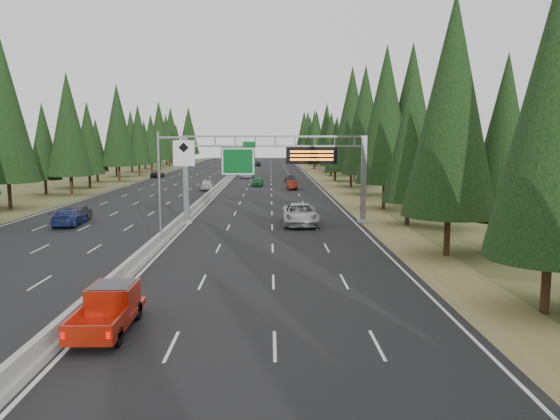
{
  "coord_description": "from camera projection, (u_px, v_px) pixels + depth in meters",
  "views": [
    {
      "loc": [
        7.86,
        -13.56,
        7.54
      ],
      "look_at": [
        8.45,
        20.0,
        3.19
      ],
      "focal_mm": 35.0,
      "sensor_mm": 36.0,
      "label": 1
    }
  ],
  "objects": [
    {
      "name": "shoulder_right",
      "position": [
        328.0,
        183.0,
        93.91
      ],
      "size": [
        3.6,
        260.0,
        0.06
      ],
      "primitive_type": "cube",
      "color": "olive",
      "rests_on": "ground"
    },
    {
      "name": "car_ahead_white",
      "position": [
        247.0,
        174.0,
        106.22
      ],
      "size": [
        2.88,
        5.35,
        1.43
      ],
      "primitive_type": "imported",
      "rotation": [
        0.0,
        0.0,
        -0.1
      ],
      "color": "silver",
      "rests_on": "road"
    },
    {
      "name": "car_onc_far",
      "position": [
        158.0,
        174.0,
        108.03
      ],
      "size": [
        2.18,
        4.68,
        1.3
      ],
      "primitive_type": "imported",
      "rotation": [
        0.0,
        0.0,
        3.15
      ],
      "color": "black",
      "rests_on": "road"
    },
    {
      "name": "silver_minivan",
      "position": [
        300.0,
        214.0,
        47.87
      ],
      "size": [
        3.12,
        6.68,
        1.85
      ],
      "primitive_type": "imported",
      "rotation": [
        0.0,
        0.0,
        0.01
      ],
      "color": "#B7B7BC",
      "rests_on": "road"
    },
    {
      "name": "shoulder_left",
      "position": [
        121.0,
        184.0,
        93.28
      ],
      "size": [
        3.6,
        260.0,
        0.06
      ],
      "primitive_type": "cube",
      "color": "#4F5628",
      "rests_on": "ground"
    },
    {
      "name": "road",
      "position": [
        225.0,
        183.0,
        93.59
      ],
      "size": [
        32.0,
        260.0,
        0.08
      ],
      "primitive_type": "cube",
      "color": "black",
      "rests_on": "ground"
    },
    {
      "name": "tree_row_right",
      "position": [
        360.0,
        128.0,
        84.2
      ],
      "size": [
        11.57,
        243.35,
        18.97
      ],
      "color": "black",
      "rests_on": "ground"
    },
    {
      "name": "car_ahead_green",
      "position": [
        258.0,
        182.0,
        87.66
      ],
      "size": [
        1.9,
        4.28,
        1.43
      ],
      "primitive_type": "imported",
      "rotation": [
        0.0,
        0.0,
        -0.05
      ],
      "color": "#166030",
      "rests_on": "road"
    },
    {
      "name": "car_onc_white",
      "position": [
        207.0,
        185.0,
        80.65
      ],
      "size": [
        2.14,
        4.68,
        1.56
      ],
      "primitive_type": "imported",
      "rotation": [
        0.0,
        0.0,
        3.21
      ],
      "color": "#B7B7B7",
      "rests_on": "road"
    },
    {
      "name": "hov_sign_pole",
      "position": [
        167.0,
        180.0,
        38.43
      ],
      "size": [
        2.8,
        0.5,
        8.0
      ],
      "color": "slate",
      "rests_on": "road"
    },
    {
      "name": "car_ahead_far",
      "position": [
        258.0,
        164.0,
        152.88
      ],
      "size": [
        1.83,
        4.41,
        1.49
      ],
      "primitive_type": "imported",
      "rotation": [
        0.0,
        0.0,
        0.02
      ],
      "color": "black",
      "rests_on": "road"
    },
    {
      "name": "red_pickup",
      "position": [
        111.0,
        305.0,
        21.62
      ],
      "size": [
        1.84,
        5.15,
        1.68
      ],
      "color": "black",
      "rests_on": "road"
    },
    {
      "name": "tree_row_left",
      "position": [
        87.0,
        131.0,
        88.04
      ],
      "size": [
        11.2,
        246.09,
        18.95
      ],
      "color": "black",
      "rests_on": "ground"
    },
    {
      "name": "car_ahead_dkred",
      "position": [
        292.0,
        185.0,
        81.81
      ],
      "size": [
        1.65,
        4.18,
        1.35
      ],
      "primitive_type": "imported",
      "rotation": [
        0.0,
        0.0,
        0.05
      ],
      "color": "#64190E",
      "rests_on": "road"
    },
    {
      "name": "median_barrier",
      "position": [
        225.0,
        181.0,
        93.55
      ],
      "size": [
        0.7,
        260.0,
        0.85
      ],
      "color": "gray",
      "rests_on": "road"
    },
    {
      "name": "car_onc_near",
      "position": [
        77.0,
        214.0,
        49.47
      ],
      "size": [
        1.86,
        4.64,
        1.5
      ],
      "primitive_type": "imported",
      "rotation": [
        0.0,
        0.0,
        3.2
      ],
      "color": "black",
      "rests_on": "road"
    },
    {
      "name": "sign_gantry",
      "position": [
        282.0,
        165.0,
        48.34
      ],
      "size": [
        16.75,
        0.98,
        7.8
      ],
      "color": "slate",
      "rests_on": "road"
    },
    {
      "name": "car_ahead_dkgrey",
      "position": [
        290.0,
        178.0,
        96.08
      ],
      "size": [
        1.96,
        4.45,
        1.27
      ],
      "primitive_type": "imported",
      "rotation": [
        0.0,
        0.0,
        0.04
      ],
      "color": "black",
      "rests_on": "road"
    },
    {
      "name": "car_onc_blue",
      "position": [
        69.0,
        217.0,
        47.53
      ],
      "size": [
        2.48,
        5.35,
        1.51
      ],
      "primitive_type": "imported",
      "rotation": [
        0.0,
        0.0,
        3.21
      ],
      "color": "navy",
      "rests_on": "road"
    }
  ]
}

